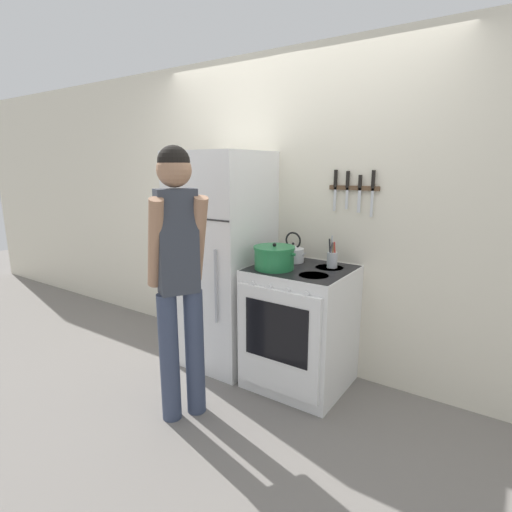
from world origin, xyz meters
TOP-DOWN VIEW (x-y plane):
  - ground_plane at (0.00, 0.00)m, footprint 14.00×14.00m
  - wall_back at (0.00, 0.03)m, footprint 10.00×0.06m
  - refrigerator at (-0.45, -0.33)m, footprint 0.70×0.69m
  - stove_range at (0.30, -0.35)m, footprint 0.71×0.69m
  - dutch_oven_pot at (0.14, -0.46)m, footprint 0.34×0.30m
  - tea_kettle at (0.15, -0.20)m, footprint 0.22×0.17m
  - utensil_jar at (0.48, -0.19)m, footprint 0.08×0.08m
  - person at (-0.15, -1.13)m, footprint 0.40×0.44m
  - wall_knife_strip at (0.55, -0.02)m, footprint 0.38×0.03m

SIDE VIEW (x-z plane):
  - ground_plane at x=0.00m, z-range 0.00..0.00m
  - stove_range at x=0.30m, z-range 0.01..0.94m
  - refrigerator at x=-0.45m, z-range 0.00..1.77m
  - utensil_jar at x=0.48m, z-range 0.87..1.11m
  - tea_kettle at x=0.15m, z-range 0.88..1.12m
  - dutch_oven_pot at x=0.14m, z-range 0.91..1.11m
  - person at x=-0.15m, z-range 0.13..1.91m
  - wall_back at x=0.00m, z-range 0.00..2.55m
  - wall_knife_strip at x=0.55m, z-range 1.35..1.68m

